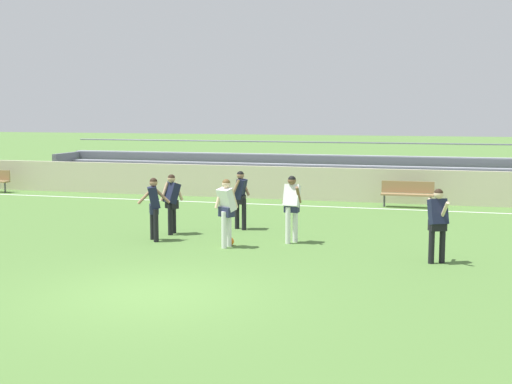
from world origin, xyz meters
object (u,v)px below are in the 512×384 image
at_px(player_white_trailing_run, 292,203).
at_px(soccer_ball, 230,241).
at_px(bench_centre_sideline, 407,192).
at_px(player_white_overlapping, 226,207).
at_px(bleacher_stand, 379,174).
at_px(player_dark_deep_cover, 438,219).
at_px(player_dark_on_ball, 154,204).
at_px(player_dark_challenging, 240,195).
at_px(player_dark_dropping_back, 172,199).

bearing_deg(player_white_trailing_run, soccer_ball, -151.25).
xyz_separation_m(bench_centre_sideline, player_white_overlapping, (-3.89, -8.35, 0.46)).
bearing_deg(player_white_overlapping, bench_centre_sideline, 65.01).
distance_m(bleacher_stand, player_dark_deep_cover, 12.34).
xyz_separation_m(player_white_trailing_run, player_dark_deep_cover, (3.60, -1.42, -0.04)).
distance_m(player_dark_on_ball, soccer_ball, 2.25).
height_order(bench_centre_sideline, player_white_overlapping, player_white_overlapping).
bearing_deg(soccer_ball, player_dark_on_ball, 176.95).
distance_m(player_dark_on_ball, player_dark_deep_cover, 7.12).
distance_m(bleacher_stand, soccer_ball, 11.76).
relative_size(player_white_overlapping, soccer_ball, 7.69).
bearing_deg(player_white_trailing_run, bleacher_stand, 83.79).
bearing_deg(player_dark_deep_cover, player_white_overlapping, 175.07).
distance_m(player_white_overlapping, player_dark_deep_cover, 5.03).
height_order(bleacher_stand, player_dark_on_ball, bleacher_stand).
height_order(bleacher_stand, player_white_trailing_run, bleacher_stand).
xyz_separation_m(bench_centre_sideline, player_dark_challenging, (-4.30, -5.80, 0.44)).
xyz_separation_m(bench_centre_sideline, soccer_ball, (-3.88, -8.13, -0.44)).
distance_m(player_dark_challenging, soccer_ball, 2.53).
distance_m(player_dark_on_ball, player_dark_challenging, 2.77).
bearing_deg(player_dark_on_ball, player_white_overlapping, -8.90).
bearing_deg(soccer_ball, player_dark_challenging, 100.25).
distance_m(bleacher_stand, player_white_overlapping, 11.94).
height_order(bench_centre_sideline, soccer_ball, bench_centre_sideline).
bearing_deg(player_white_trailing_run, player_dark_dropping_back, 174.33).
relative_size(bleacher_stand, player_dark_on_ball, 17.07).
bearing_deg(bleacher_stand, bench_centre_sideline, -68.45).
bearing_deg(player_dark_deep_cover, player_white_trailing_run, 158.48).
relative_size(bleacher_stand, soccer_ball, 126.88).
xyz_separation_m(player_white_trailing_run, player_dark_challenging, (-1.83, 1.56, -0.04)).
xyz_separation_m(player_dark_dropping_back, player_dark_challenging, (1.58, 1.23, 0.02)).
bearing_deg(player_white_overlapping, bleacher_stand, 77.53).
bearing_deg(player_white_overlapping, player_dark_deep_cover, -4.93).
bearing_deg(player_dark_on_ball, bench_centre_sideline, 53.41).
distance_m(player_dark_dropping_back, player_dark_challenging, 2.00).
relative_size(bleacher_stand, player_dark_deep_cover, 16.85).
height_order(player_dark_dropping_back, player_dark_challenging, player_dark_challenging).
xyz_separation_m(player_dark_deep_cover, soccer_ball, (-5.00, 0.65, -0.87)).
bearing_deg(player_dark_on_ball, player_dark_challenging, 53.33).
xyz_separation_m(player_dark_dropping_back, soccer_ball, (2.00, -1.11, -0.86)).
relative_size(player_white_trailing_run, soccer_ball, 7.80).
xyz_separation_m(player_white_overlapping, player_dark_dropping_back, (-1.99, 1.32, -0.04)).
xyz_separation_m(player_dark_challenging, player_dark_deep_cover, (5.42, -2.98, -0.00)).
relative_size(player_white_trailing_run, player_dark_challenging, 1.03).
xyz_separation_m(bleacher_stand, soccer_ball, (-2.57, -11.45, -0.73)).
bearing_deg(soccer_ball, player_dark_dropping_back, 150.96).
height_order(player_white_overlapping, player_dark_challenging, player_white_overlapping).
bearing_deg(player_dark_on_ball, bleacher_stand, 67.72).
relative_size(bench_centre_sideline, soccer_ball, 8.18).
bearing_deg(bench_centre_sideline, player_white_trailing_run, -108.56).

